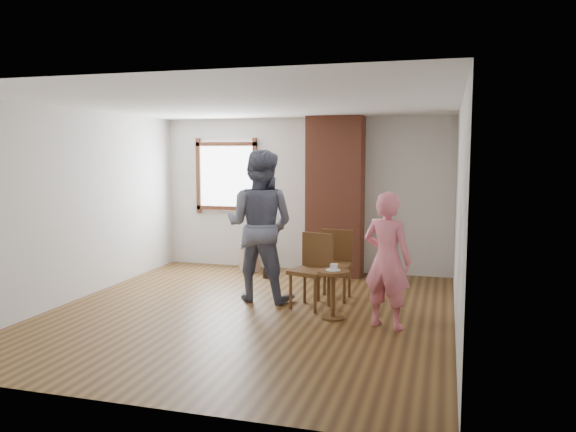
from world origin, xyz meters
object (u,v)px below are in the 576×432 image
Objects in this scene: man at (260,226)px; person_pink at (387,260)px; dining_chair_left at (313,266)px; dining_chair_right at (335,260)px; stoneware_crock at (250,257)px; side_table at (333,286)px.

man is 1.30× the size of person_pink.
person_pink reaches higher than dining_chair_left.
person_pink is (0.82, -1.16, 0.26)m from dining_chair_right.
stoneware_crock is 2.26m from dining_chair_right.
stoneware_crock is at bearing 142.68° from dining_chair_right.
stoneware_crock is 0.50× the size of dining_chair_right.
dining_chair_right reaches higher than side_table.
side_table is at bearing 155.00° from man.
dining_chair_left is (1.56, -1.92, 0.30)m from stoneware_crock.
stoneware_crock is at bearing 145.17° from dining_chair_left.
side_table is (0.17, -1.00, -0.13)m from dining_chair_right.
man is (-0.78, 0.16, 0.49)m from dining_chair_left.
person_pink is (1.02, -0.63, 0.25)m from dining_chair_left.
side_table is at bearing -36.27° from dining_chair_left.
person_pink is (0.66, -0.16, 0.39)m from side_table.
dining_chair_left is 0.56m from dining_chair_right.
dining_chair_right is at bearing 99.47° from side_table.
person_pink is (1.80, -0.79, -0.24)m from man.
dining_chair_left is at bearing -109.43° from dining_chair_right.
dining_chair_left reaches higher than dining_chair_right.
person_pink is at bearing -53.50° from dining_chair_right.
man is 1.98m from person_pink.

